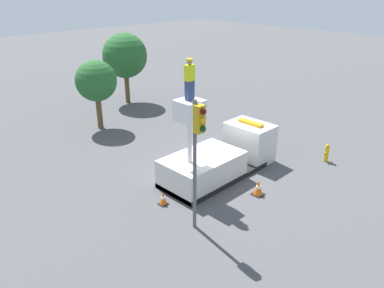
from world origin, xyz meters
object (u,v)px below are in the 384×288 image
worker (190,80)px  fire_hydrant (327,153)px  traffic_cone_rear (163,199)px  tree_left_bg (125,56)px  tree_right_bg (96,81)px  bucket_truck (220,158)px  traffic_light_pole (198,142)px  traffic_cone_curbside (258,188)px

worker → fire_hydrant: bearing=-23.2°
traffic_cone_rear → tree_left_bg: (7.78, 13.33, 3.41)m
traffic_cone_rear → tree_left_bg: size_ratio=0.11×
traffic_cone_rear → tree_right_bg: (3.14, 9.97, 2.85)m
traffic_cone_rear → tree_right_bg: size_ratio=0.13×
bucket_truck → traffic_cone_rear: 3.92m
tree_left_bg → bucket_truck: bearing=-106.5°
fire_hydrant → traffic_cone_rear: fire_hydrant is taller
traffic_light_pole → tree_right_bg: size_ratio=1.17×
bucket_truck → traffic_light_pole: bearing=-149.4°
worker → tree_right_bg: size_ratio=0.39×
bucket_truck → tree_left_bg: 14.03m
tree_left_bg → tree_right_bg: (-4.64, -3.36, -0.56)m
bucket_truck → worker: (-2.10, 0.00, 4.31)m
fire_hydrant → traffic_cone_curbside: (-5.41, 0.51, -0.15)m
traffic_light_pole → tree_right_bg: traffic_light_pole is taller
worker → traffic_cone_rear: bearing=-175.1°
traffic_light_pole → traffic_cone_rear: (0.17, 2.23, -3.41)m
bucket_truck → tree_right_bg: bearing=94.3°
traffic_light_pole → fire_hydrant: bearing=-4.4°
bucket_truck → tree_left_bg: tree_left_bg is taller
traffic_cone_rear → traffic_cone_curbside: bearing=-34.2°
worker → traffic_cone_rear: 5.21m
bucket_truck → tree_right_bg: size_ratio=1.44×
traffic_cone_curbside → traffic_light_pole: bearing=177.0°
traffic_light_pole → worker: bearing=50.8°
traffic_light_pole → traffic_cone_curbside: bearing=-3.0°
tree_left_bg → tree_right_bg: tree_left_bg is taller
traffic_cone_curbside → bucket_truck: bearing=83.6°
fire_hydrant → tree_left_bg: bearing=94.3°
traffic_cone_rear → tree_left_bg: bearing=59.7°
bucket_truck → fire_hydrant: bucket_truck is taller
bucket_truck → tree_left_bg: bearing=73.5°
tree_right_bg → worker: bearing=-97.9°
traffic_light_pole → fire_hydrant: (9.17, -0.71, -3.20)m
worker → traffic_cone_rear: (-1.78, -0.15, -4.90)m
fire_hydrant → worker: bearing=156.8°
bucket_truck → traffic_cone_curbside: (-0.29, -2.58, -0.52)m
traffic_light_pole → tree_left_bg: 17.48m
tree_right_bg → tree_left_bg: bearing=35.9°
traffic_cone_rear → traffic_cone_curbside: 4.33m
traffic_cone_curbside → tree_left_bg: (4.20, 15.76, 3.35)m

